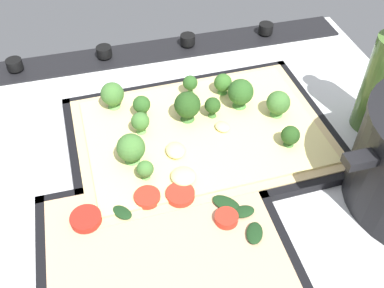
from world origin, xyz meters
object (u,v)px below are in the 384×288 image
oil_bottle (384,81)px  broccoli_pizza (199,128)px  veggie_pizza_back (164,242)px  baking_tray_back (164,248)px  baking_tray_front (202,138)px

oil_bottle → broccoli_pizza: bearing=-8.3°
broccoli_pizza → veggie_pizza_back: (9.29, 17.43, -0.91)cm
baking_tray_back → veggie_pizza_back: (-0.05, -0.43, 0.69)cm
baking_tray_front → broccoli_pizza: size_ratio=1.07×
baking_tray_back → baking_tray_front: bearing=-119.1°
broccoli_pizza → veggie_pizza_back: 19.77cm
baking_tray_back → oil_bottle: bearing=-158.7°
veggie_pizza_back → baking_tray_back: bearing=83.9°
baking_tray_front → veggie_pizza_back: (9.59, 16.90, 0.71)cm
baking_tray_front → baking_tray_back: size_ratio=1.33×
broccoli_pizza → baking_tray_back: bearing=62.4°
baking_tray_front → oil_bottle: oil_bottle is taller
baking_tray_back → veggie_pizza_back: 0.81cm
veggie_pizza_back → oil_bottle: bearing=-159.3°
baking_tray_back → veggie_pizza_back: size_ratio=1.09×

